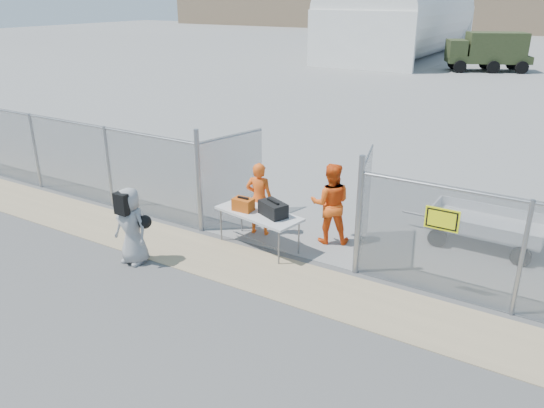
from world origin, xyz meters
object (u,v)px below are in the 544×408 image
Objects in this scene: security_worker_left at (259,199)px; utility_trailer at (485,228)px; visitor at (131,226)px; security_worker_right at (330,203)px; folding_table at (259,230)px.

security_worker_left reaches higher than utility_trailer.
visitor is at bearing 45.05° from security_worker_left.
security_worker_right is 0.59× the size of utility_trailer.
visitor is 0.52× the size of utility_trailer.
utility_trailer is at bearing -176.17° from security_worker_right.
security_worker_left reaches higher than visitor.
security_worker_right is 4.37m from visitor.
folding_table is 0.86m from security_worker_left.
security_worker_left is 1.05× the size of visitor.
visitor is at bearing -141.82° from utility_trailer.
security_worker_right is 3.57m from utility_trailer.
security_worker_right is (1.61, 0.46, 0.06)m from security_worker_left.
folding_table reaches higher than utility_trailer.
folding_table is 0.62× the size of utility_trailer.
security_worker_right is (1.23, 1.08, 0.52)m from folding_table.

